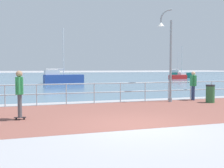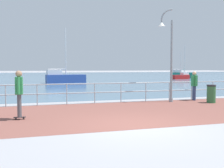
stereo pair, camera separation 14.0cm
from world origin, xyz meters
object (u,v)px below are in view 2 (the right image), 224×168
(bystander, at_px, (194,83))
(sailboat_white, at_px, (64,78))
(lamppost, at_px, (168,51))
(sailboat_ivory, at_px, (181,76))
(trash_bin, at_px, (211,94))
(sailboat_red, at_px, (183,75))
(skateboarder, at_px, (19,90))

(bystander, relative_size, sailboat_white, 0.25)
(lamppost, height_order, sailboat_ivory, lamppost)
(trash_bin, height_order, sailboat_red, sailboat_red)
(bystander, bearing_deg, skateboarder, -161.09)
(sailboat_red, bearing_deg, trash_bin, -119.30)
(skateboarder, bearing_deg, trash_bin, 11.68)
(sailboat_white, bearing_deg, sailboat_red, 25.71)
(skateboarder, height_order, sailboat_white, sailboat_white)
(bystander, height_order, sailboat_ivory, sailboat_ivory)
(lamppost, distance_m, skateboarder, 8.00)
(trash_bin, bearing_deg, sailboat_white, 103.95)
(bystander, relative_size, trash_bin, 1.71)
(skateboarder, xyz_separation_m, sailboat_white, (4.19, 22.20, -0.41))
(skateboarder, distance_m, bystander, 9.52)
(bystander, bearing_deg, sailboat_red, 59.43)
(lamppost, distance_m, sailboat_white, 19.68)
(sailboat_ivory, height_order, sailboat_red, sailboat_red)
(sailboat_white, bearing_deg, lamppost, -80.93)
(lamppost, distance_m, bystander, 2.46)
(skateboarder, distance_m, sailboat_ivory, 36.31)
(sailboat_white, relative_size, sailboat_red, 1.09)
(bystander, relative_size, sailboat_ivory, 0.37)
(sailboat_white, height_order, sailboat_red, sailboat_white)
(sailboat_ivory, bearing_deg, bystander, -119.64)
(lamppost, height_order, sailboat_red, sailboat_red)
(bystander, bearing_deg, sailboat_white, 104.13)
(bystander, bearing_deg, trash_bin, -79.10)
(skateboarder, height_order, sailboat_red, sailboat_red)
(sailboat_ivory, bearing_deg, lamppost, -122.33)
(sailboat_red, bearing_deg, sailboat_white, -154.29)
(sailboat_white, bearing_deg, sailboat_ivory, 16.89)
(bystander, relative_size, sailboat_red, 0.27)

